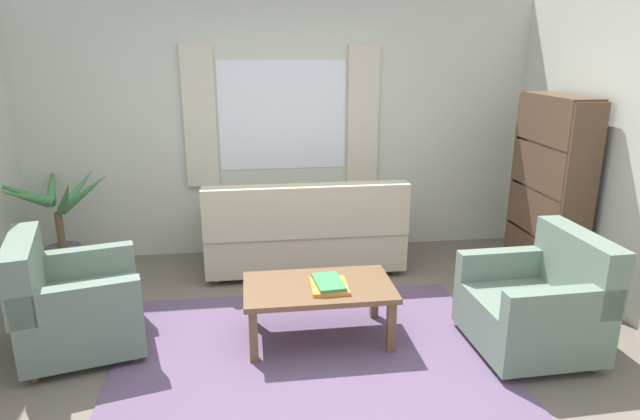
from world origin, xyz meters
The scene contains 11 objects.
ground_plane centered at (0.00, 0.00, 0.00)m, with size 6.24×6.24×0.00m, color #6B6056.
wall_back centered at (0.00, 2.26, 1.30)m, with size 5.32×0.12×2.60m, color beige.
window_with_curtains centered at (0.00, 2.18, 1.45)m, with size 1.98×0.07×1.40m.
area_rug centered at (0.00, 0.00, 0.01)m, with size 2.72×2.07×0.01m, color #604C6B.
couch centered at (0.15, 1.60, 0.37)m, with size 1.90×0.82×0.92m.
armchair_left centered at (-1.67, 0.34, 0.35)m, with size 1.00×1.01×0.88m.
armchair_right centered at (1.65, -0.11, 0.35)m, with size 0.84×0.86×0.88m.
coffee_table centered at (0.11, 0.24, 0.38)m, with size 1.10×0.64×0.44m.
book_stack_on_table centered at (0.18, 0.19, 0.46)m, with size 0.27×0.34×0.05m.
potted_plant centered at (-2.17, 1.77, 0.53)m, with size 1.20×1.26×1.08m.
bookshelf centered at (2.34, 1.08, 0.88)m, with size 0.30×0.94×1.72m.
Camera 1 is at (-0.38, -3.41, 2.12)m, focal length 30.58 mm.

